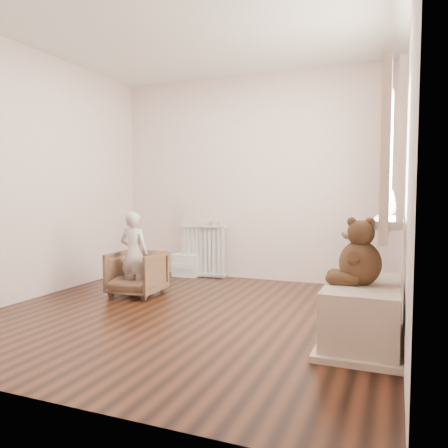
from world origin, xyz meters
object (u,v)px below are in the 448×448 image
at_px(toy_bench, 363,317).
at_px(teddy_bear, 360,254).
at_px(radiator, 203,247).
at_px(armchair, 137,274).
at_px(plush_cat, 388,205).
at_px(child, 134,253).
at_px(toy_vanity, 187,255).

bearing_deg(toy_bench, teddy_bear, -115.83).
distance_m(radiator, teddy_bear, 2.92).
height_order(armchair, teddy_bear, teddy_bear).
height_order(teddy_bear, plush_cat, plush_cat).
relative_size(child, teddy_bear, 1.87).
bearing_deg(toy_vanity, armchair, -89.57).
height_order(radiator, toy_bench, radiator).
bearing_deg(toy_vanity, child, -89.59).
distance_m(child, plush_cat, 2.58).
distance_m(teddy_bear, plush_cat, 0.95).
relative_size(armchair, toy_bench, 0.55).
distance_m(toy_vanity, plush_cat, 2.83).
bearing_deg(toy_vanity, toy_bench, -38.43).
bearing_deg(teddy_bear, toy_vanity, 136.57).
distance_m(toy_vanity, toy_bench, 3.04).
bearing_deg(plush_cat, toy_bench, -87.59).
bearing_deg(teddy_bear, plush_cat, 75.40).
height_order(child, teddy_bear, child).
height_order(toy_vanity, toy_bench, toy_vanity).
relative_size(child, plush_cat, 3.49).
xyz_separation_m(armchair, teddy_bear, (2.35, -0.72, 0.43)).
xyz_separation_m(toy_bench, teddy_bear, (-0.02, -0.05, 0.47)).
xyz_separation_m(armchair, plush_cat, (2.51, 0.15, 0.76)).
relative_size(radiator, teddy_bear, 1.44).
distance_m(toy_vanity, child, 1.28).
relative_size(teddy_bear, plush_cat, 1.86).
height_order(toy_vanity, armchair, toy_vanity).
bearing_deg(teddy_bear, toy_bench, 60.13).
bearing_deg(armchair, plush_cat, 2.24).
xyz_separation_m(toy_bench, plush_cat, (0.14, 0.83, 0.80)).
distance_m(child, teddy_bear, 2.45).
relative_size(toy_bench, teddy_bear, 2.01).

